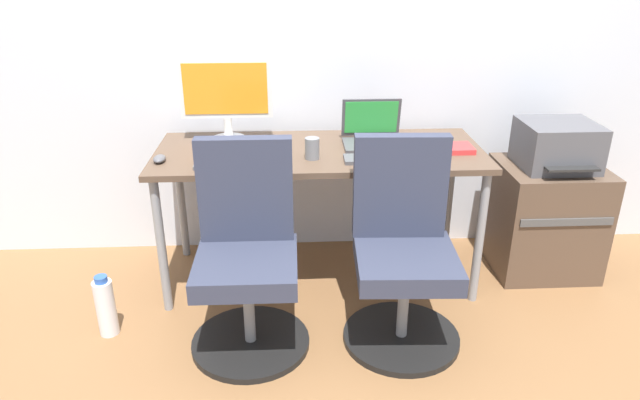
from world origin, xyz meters
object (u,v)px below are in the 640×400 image
object	(u,v)px
water_bottle_on_floor	(106,307)
desktop_monitor	(226,93)
printer	(557,145)
office_chair_left	(247,258)
office_chair_right	(403,254)
open_laptop	(373,133)
side_cabinet	(544,218)
coffee_mug	(260,147)

from	to	relation	value
water_bottle_on_floor	desktop_monitor	bearing A→B (deg)	50.58
water_bottle_on_floor	desktop_monitor	xyz separation A→B (m)	(0.55, 0.67, 0.84)
printer	desktop_monitor	world-z (taller)	desktop_monitor
desktop_monitor	office_chair_left	bearing A→B (deg)	-80.19
office_chair_right	printer	size ratio (longest dim) A/B	2.35
printer	water_bottle_on_floor	world-z (taller)	printer
water_bottle_on_floor	open_laptop	bearing A→B (deg)	23.07
side_cabinet	desktop_monitor	world-z (taller)	desktop_monitor
side_cabinet	water_bottle_on_floor	bearing A→B (deg)	-167.42
office_chair_left	office_chair_right	distance (m)	0.70
water_bottle_on_floor	desktop_monitor	distance (m)	1.21
printer	office_chair_right	bearing A→B (deg)	-147.80
side_cabinet	water_bottle_on_floor	xyz separation A→B (m)	(-2.28, -0.51, -0.16)
coffee_mug	office_chair_left	bearing A→B (deg)	-96.61
printer	water_bottle_on_floor	bearing A→B (deg)	-167.44
office_chair_left	coffee_mug	distance (m)	0.58
printer	water_bottle_on_floor	distance (m)	2.41
open_laptop	coffee_mug	size ratio (longest dim) A/B	3.37
desktop_monitor	open_laptop	world-z (taller)	desktop_monitor
office_chair_left	printer	distance (m)	1.73
open_laptop	side_cabinet	bearing A→B (deg)	-2.80
side_cabinet	open_laptop	bearing A→B (deg)	177.20
desktop_monitor	water_bottle_on_floor	bearing A→B (deg)	-129.42
office_chair_right	printer	world-z (taller)	office_chair_right
printer	coffee_mug	distance (m)	1.56
office_chair_right	desktop_monitor	distance (m)	1.24
printer	open_laptop	distance (m)	0.98
office_chair_left	water_bottle_on_floor	world-z (taller)	office_chair_left
office_chair_left	water_bottle_on_floor	size ratio (longest dim) A/B	3.03
side_cabinet	water_bottle_on_floor	world-z (taller)	side_cabinet
office_chair_left	side_cabinet	distance (m)	1.71
open_laptop	coffee_mug	world-z (taller)	open_laptop
water_bottle_on_floor	coffee_mug	world-z (taller)	coffee_mug
office_chair_left	printer	world-z (taller)	office_chair_left
office_chair_left	office_chair_right	size ratio (longest dim) A/B	1.00
coffee_mug	office_chair_right	bearing A→B (deg)	-35.03
office_chair_left	desktop_monitor	xyz separation A→B (m)	(-0.13, 0.73, 0.57)
side_cabinet	coffee_mug	world-z (taller)	coffee_mug
printer	coffee_mug	world-z (taller)	printer
water_bottle_on_floor	coffee_mug	xyz separation A→B (m)	(0.73, 0.39, 0.64)
printer	office_chair_left	bearing A→B (deg)	-160.37
office_chair_left	desktop_monitor	bearing A→B (deg)	99.81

